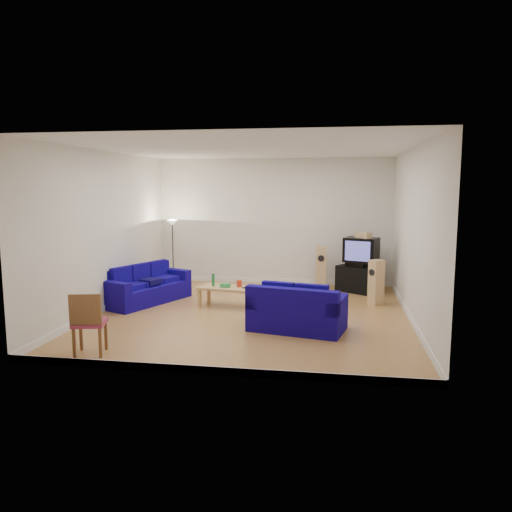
# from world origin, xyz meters

# --- Properties ---
(room) EXTENTS (6.01, 6.51, 3.21)m
(room) POSITION_xyz_m (0.00, 0.00, 1.54)
(room) COLOR #8F5C2C
(room) RESTS_ON ground
(sofa_three_seat) EXTENTS (1.60, 2.20, 0.78)m
(sofa_three_seat) POSITION_xyz_m (-2.50, 0.65, 0.29)
(sofa_three_seat) COLOR #090058
(sofa_three_seat) RESTS_ON ground
(sofa_loveseat) EXTENTS (1.76, 1.22, 0.80)m
(sofa_loveseat) POSITION_xyz_m (0.94, -0.99, 0.30)
(sofa_loveseat) COLOR #090058
(sofa_loveseat) RESTS_ON ground
(coffee_table) EXTENTS (1.24, 0.76, 0.42)m
(coffee_table) POSITION_xyz_m (-0.62, 0.52, 0.37)
(coffee_table) COLOR tan
(coffee_table) RESTS_ON ground
(bottle) EXTENTS (0.06, 0.06, 0.26)m
(bottle) POSITION_xyz_m (-0.93, 0.54, 0.55)
(bottle) COLOR #197233
(bottle) RESTS_ON coffee_table
(tissue_box) EXTENTS (0.21, 0.13, 0.08)m
(tissue_box) POSITION_xyz_m (-0.65, 0.46, 0.46)
(tissue_box) COLOR green
(tissue_box) RESTS_ON coffee_table
(red_canister) EXTENTS (0.12, 0.12, 0.15)m
(red_canister) POSITION_xyz_m (-0.38, 0.54, 0.49)
(red_canister) COLOR red
(red_canister) RESTS_ON coffee_table
(remote) EXTENTS (0.16, 0.09, 0.02)m
(remote) POSITION_xyz_m (-0.21, 0.42, 0.43)
(remote) COLOR black
(remote) RESTS_ON coffee_table
(tv_stand) EXTENTS (1.15, 1.02, 0.62)m
(tv_stand) POSITION_xyz_m (2.16, 2.43, 0.31)
(tv_stand) COLOR black
(tv_stand) RESTS_ON ground
(av_receiver) EXTENTS (0.59, 0.56, 0.11)m
(av_receiver) POSITION_xyz_m (2.11, 2.46, 0.67)
(av_receiver) COLOR black
(av_receiver) RESTS_ON tv_stand
(television) EXTENTS (0.88, 0.77, 0.57)m
(television) POSITION_xyz_m (2.18, 2.44, 1.01)
(television) COLOR black
(television) RESTS_ON av_receiver
(centre_speaker) EXTENTS (0.39, 0.42, 0.14)m
(centre_speaker) POSITION_xyz_m (2.21, 2.38, 1.37)
(centre_speaker) COLOR tan
(centre_speaker) RESTS_ON television
(speaker_left) EXTENTS (0.25, 0.33, 1.05)m
(speaker_left) POSITION_xyz_m (1.24, 2.70, 0.53)
(speaker_left) COLOR tan
(speaker_left) RESTS_ON ground
(speaker_right) EXTENTS (0.36, 0.35, 0.96)m
(speaker_right) POSITION_xyz_m (2.45, 1.21, 0.48)
(speaker_right) COLOR tan
(speaker_right) RESTS_ON ground
(floor_lamp) EXTENTS (0.28, 0.28, 1.66)m
(floor_lamp) POSITION_xyz_m (-2.45, 2.48, 1.37)
(floor_lamp) COLOR black
(floor_lamp) RESTS_ON ground
(dining_chair) EXTENTS (0.55, 0.55, 0.96)m
(dining_chair) POSITION_xyz_m (-2.00, -2.77, 0.53)
(dining_chair) COLOR brown
(dining_chair) RESTS_ON ground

